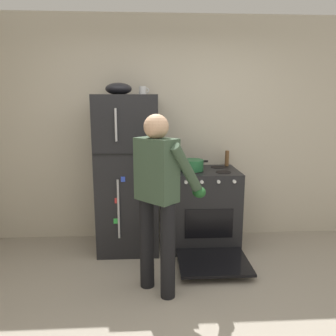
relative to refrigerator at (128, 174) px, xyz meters
The scene contains 9 objects.
ground 1.86m from the refrigerator, 73.86° to the right, with size 8.00×8.00×0.00m, color #9E9384.
kitchen_wall_back 0.75m from the refrigerator, 39.95° to the left, with size 6.00×0.10×2.70m, color beige.
refrigerator is the anchor object (origin of this frame).
stove_range 0.99m from the refrigerator, ahead, with size 0.76×1.23×0.93m.
person_cook 1.01m from the refrigerator, 70.88° to the right, with size 0.64×0.67×1.60m.
red_pot 0.74m from the refrigerator, ahead, with size 0.36×0.26×0.12m.
coffee_mug 0.95m from the refrigerator, 15.40° to the left, with size 0.11×0.08×0.10m.
pepper_mill 1.21m from the refrigerator, ahead, with size 0.05×0.05×0.19m, color brown.
mixing_bowl 0.95m from the refrigerator, behind, with size 0.29×0.29×0.13m, color black.
Camera 1 is at (-0.20, -2.14, 1.69)m, focal length 35.24 mm.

